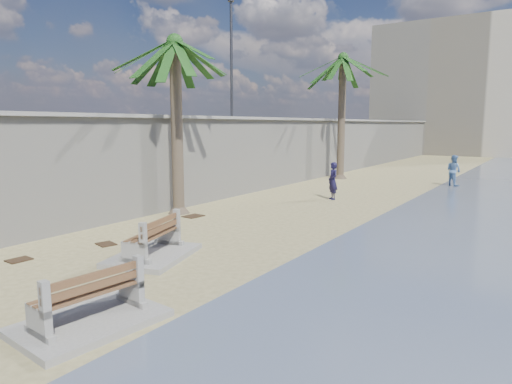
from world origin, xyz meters
The scene contains 14 objects.
ground_plane centered at (0.00, 0.00, 0.00)m, with size 140.00×140.00×0.00m, color tan.
seawall centered at (-5.20, 20.00, 1.75)m, with size 0.45×70.00×3.50m, color gray.
wall_cap centered at (-5.20, 20.00, 3.55)m, with size 0.80×70.00×0.12m, color gray.
end_building centered at (-2.00, 52.00, 7.00)m, with size 18.00×12.00×14.00m, color #B7AA93.
bench_near centered at (1.01, -0.19, 0.41)m, with size 1.75×2.39×0.94m.
bench_far centered at (-0.97, 3.11, 0.43)m, with size 2.21×2.71×0.98m.
palm_mid centered at (-4.40, 7.70, 6.06)m, with size 5.00×5.00×7.03m.
palm_back centered at (-3.76, 21.17, 7.02)m, with size 5.00×5.00×8.03m.
streetlight centered at (-5.10, 12.00, 6.64)m, with size 0.28×0.28×5.12m.
person_a centered at (-0.93, 13.71, 0.94)m, with size 0.68×0.46×1.88m, color #161233.
person_b centered at (2.59, 21.45, 0.92)m, with size 0.88×0.68×1.83m, color #5075A6.
debris_b centered at (-3.52, 1.15, 0.01)m, with size 0.52×0.42×0.03m, color #382616.
debris_c centered at (-3.53, 7.52, 0.01)m, with size 0.68×0.54×0.03m, color #382616.
debris_d centered at (-2.97, 3.28, 0.01)m, with size 0.53×0.42×0.03m, color #382616.
Camera 1 is at (7.16, -4.57, 3.26)m, focal length 32.00 mm.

